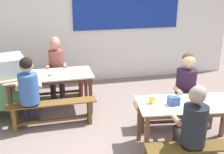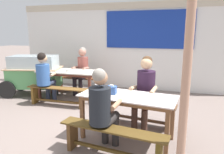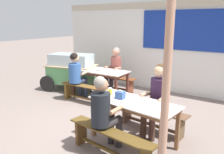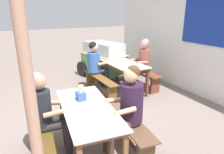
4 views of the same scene
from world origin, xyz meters
name	(u,v)px [view 4 (image 4 of 4)]	position (x,y,z in m)	size (l,w,h in m)	color
ground_plane	(93,120)	(0.00, 0.00, 0.00)	(40.00, 40.00, 0.00)	slate
backdrop_wall	(204,39)	(0.03, 2.84, 1.38)	(6.90, 0.23, 2.62)	silver
dining_table_far	(121,65)	(-1.13, 1.29, 0.67)	(1.59, 0.75, 0.75)	beige
dining_table_near	(87,112)	(0.84, -0.42, 0.67)	(1.61, 0.85, 0.75)	silver
bench_far_back	(140,75)	(-1.14, 1.91, 0.31)	(1.52, 0.35, 0.45)	brown
bench_far_front	(100,83)	(-1.12, 0.68, 0.28)	(1.51, 0.27, 0.45)	brown
bench_near_back	(127,128)	(0.92, 0.19, 0.29)	(1.45, 0.48, 0.45)	brown
bench_near_front	(44,145)	(0.77, -1.03, 0.30)	(1.57, 0.44, 0.45)	#533C18
food_cart	(103,58)	(-2.20, 1.29, 0.65)	(1.88, 1.17, 1.11)	#579E5E
person_left_back_turned	(96,62)	(-1.48, 0.73, 0.74)	(0.45, 0.54, 1.28)	#293146
person_center_facing	(142,61)	(-0.99, 1.84, 0.75)	(0.42, 0.58, 1.33)	#29232A
person_near_front	(46,110)	(0.60, -0.94, 0.72)	(0.45, 0.55, 1.28)	#282526
person_right_near_table	(127,105)	(1.05, 0.11, 0.75)	(0.48, 0.58, 1.33)	#4E3329
tissue_box	(81,96)	(0.58, -0.42, 0.82)	(0.15, 0.13, 0.15)	#34599C
condiment_jar	(81,89)	(0.29, -0.31, 0.81)	(0.09, 0.09, 0.12)	yellow
soup_bowl	(120,62)	(-1.07, 1.23, 0.78)	(0.17, 0.17, 0.05)	silver
wooden_support_post	(34,125)	(1.67, -1.20, 1.14)	(0.10, 0.10, 2.28)	tan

